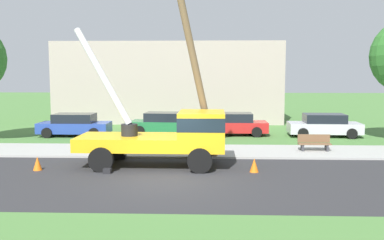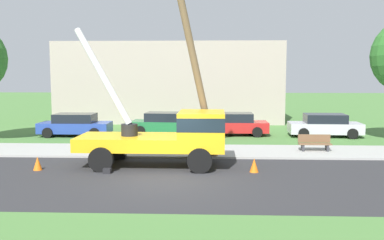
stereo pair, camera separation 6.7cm
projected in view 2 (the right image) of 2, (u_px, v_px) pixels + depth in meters
ground_plane at (186, 134)px, 27.94m from camera, size 120.00×120.00×0.00m
road_asphalt at (168, 179)px, 16.02m from camera, size 80.00×7.88×0.01m
sidewalk_strip at (179, 151)px, 21.66m from camera, size 80.00×3.49×0.10m
utility_truck at (171, 133)px, 18.20m from camera, size 6.76×3.20×5.98m
leaning_utility_pole at (194, 60)px, 19.13m from camera, size 2.69×1.60×8.82m
traffic_cone_ahead at (254, 165)px, 17.19m from camera, size 0.36×0.36×0.56m
traffic_cone_behind at (38, 163)px, 17.56m from camera, size 0.36×0.36×0.56m
parked_sedan_blue at (75, 125)px, 27.09m from camera, size 4.40×2.02×1.42m
parked_sedan_green at (165, 123)px, 27.85m from camera, size 4.54×2.26×1.42m
parked_sedan_red at (233, 124)px, 27.49m from camera, size 4.40×2.02×1.42m
parked_sedan_silver at (325, 125)px, 26.82m from camera, size 4.46×2.12×1.42m
park_bench at (315, 144)px, 21.41m from camera, size 1.60×0.45×0.90m
lowrise_building_backdrop at (171, 82)px, 35.68m from camera, size 18.00×6.00×6.40m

